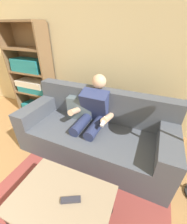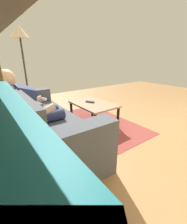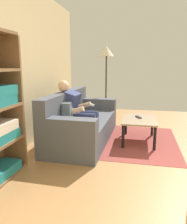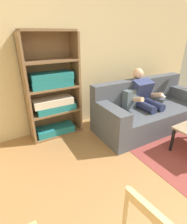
# 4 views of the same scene
# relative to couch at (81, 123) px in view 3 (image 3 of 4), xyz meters

# --- Properties ---
(couch) EXTENTS (2.22, 0.98, 0.92)m
(couch) POSITION_rel_couch_xyz_m (0.00, 0.00, 0.00)
(couch) COLOR #474C56
(couch) RESTS_ON ground_plane
(person_lounging) EXTENTS (0.60, 0.93, 1.13)m
(person_lounging) POSITION_rel_couch_xyz_m (-0.07, 0.05, 0.26)
(person_lounging) COLOR navy
(person_lounging) RESTS_ON ground_plane
(coffee_table) EXTENTS (0.87, 0.61, 0.44)m
(coffee_table) POSITION_rel_couch_xyz_m (0.12, -1.09, 0.05)
(coffee_table) COLOR gray
(coffee_table) RESTS_ON ground_plane
(tv_remote) EXTENTS (0.17, 0.12, 0.02)m
(tv_remote) POSITION_rel_couch_xyz_m (0.20, -1.07, 0.12)
(tv_remote) COLOR #2D2D38
(tv_remote) RESTS_ON coffee_table
(area_rug) EXTENTS (2.02, 1.42, 0.01)m
(area_rug) POSITION_rel_couch_xyz_m (0.12, -1.09, -0.33)
(area_rug) COLOR brown
(area_rug) RESTS_ON ground_plane
(floor_lamp) EXTENTS (0.36, 0.36, 1.85)m
(floor_lamp) POSITION_rel_couch_xyz_m (1.42, -0.27, 1.23)
(floor_lamp) COLOR black
(floor_lamp) RESTS_ON ground_plane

